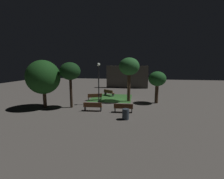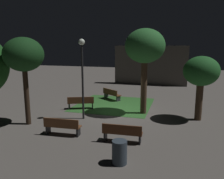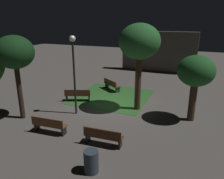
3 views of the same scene
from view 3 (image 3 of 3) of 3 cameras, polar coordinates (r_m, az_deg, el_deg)
name	(u,v)px [view 3 (image 3 of 3)]	position (r m, az deg, el deg)	size (l,w,h in m)	color
ground_plane	(113,105)	(14.99, 0.14, -4.01)	(60.00, 60.00, 0.00)	#56514C
grass_lawn	(112,96)	(16.58, 0.00, -1.81)	(5.39, 5.47, 0.01)	#2D6028
bench_corner	(49,125)	(11.70, -16.02, -8.72)	(1.83, 0.60, 0.88)	brown
bench_by_lamp	(103,136)	(10.25, -2.34, -11.96)	(1.82, 0.57, 0.88)	#512D19
bench_front_left	(111,84)	(17.94, -0.15, 1.31)	(1.75, 1.43, 0.88)	brown
bench_lawn_edge	(78,95)	(15.71, -8.89, -1.32)	(1.85, 1.11, 0.88)	brown
tree_left_canopy	(196,72)	(12.75, 20.89, 4.15)	(2.01, 2.01, 3.75)	#423021
tree_back_left	(15,53)	(13.12, -23.92, 8.54)	(2.11, 2.11, 4.77)	#2D2116
tree_tall_center	(140,43)	(13.41, 7.14, 11.83)	(2.48, 2.48, 5.37)	#423021
lamp_post_plaza_west	(74,62)	(12.94, -9.91, 6.91)	(0.36, 0.36, 4.71)	black
trash_bin	(91,162)	(8.75, -5.41, -18.07)	(0.56, 0.56, 0.90)	#2D3842
building_wall_backdrop	(158,52)	(24.84, 11.93, 9.53)	(8.01, 0.80, 4.34)	#4C4742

